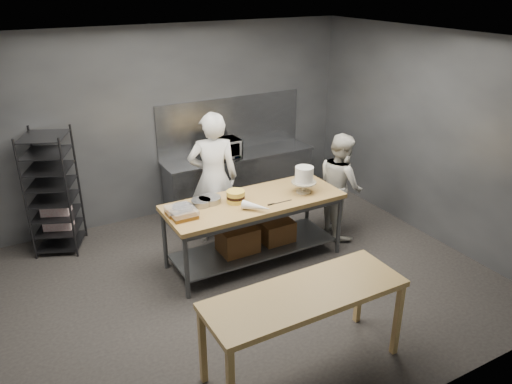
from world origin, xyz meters
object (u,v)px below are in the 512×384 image
microwave (223,149)px  layer_cake (236,197)px  speed_rack (53,193)px  chef_right (340,185)px  work_table (254,223)px  frosted_cake_stand (304,177)px  chef_behind (213,178)px  near_counter (305,299)px

microwave → layer_cake: microwave is taller
speed_rack → chef_right: bearing=-22.6°
work_table → layer_cake: size_ratio=9.98×
microwave → frosted_cake_stand: frosted_cake_stand is taller
chef_behind → frosted_cake_stand: 1.33m
work_table → chef_right: bearing=3.5°
frosted_cake_stand → layer_cake: 0.98m
frosted_cake_stand → layer_cake: (-0.96, 0.16, -0.15)m
near_counter → microwave: bearing=75.9°
work_table → frosted_cake_stand: frosted_cake_stand is taller
work_table → chef_right: chef_right is taller
chef_right → microwave: 2.02m
work_table → layer_cake: (-0.25, 0.04, 0.43)m
speed_rack → layer_cake: 2.61m
chef_right → frosted_cake_stand: (-0.80, -0.21, 0.36)m
near_counter → frosted_cake_stand: (1.28, 1.93, 0.34)m
near_counter → layer_cake: (0.32, 2.09, 0.19)m
near_counter → frosted_cake_stand: 2.34m
speed_rack → near_counter: bearing=-65.2°
near_counter → speed_rack: size_ratio=1.14×
chef_behind → chef_right: chef_behind is taller
chef_behind → layer_cake: 0.77m
speed_rack → layer_cake: bearing=-38.7°
work_table → layer_cake: layer_cake is taller
near_counter → chef_right: (2.08, 2.14, -0.03)m
near_counter → chef_behind: 2.89m
microwave → layer_cake: (-0.63, -1.70, -0.05)m
work_table → speed_rack: (-2.28, 1.67, 0.28)m
work_table → microwave: size_ratio=4.43×
work_table → near_counter: 2.14m
chef_behind → frosted_cake_stand: (0.93, -0.93, 0.18)m
work_table → speed_rack: size_ratio=1.37×
frosted_cake_stand → layer_cake: size_ratio=1.53×
near_counter → speed_rack: 4.09m
microwave → speed_rack: bearing=-178.3°
chef_right → frosted_cake_stand: chef_right is taller
microwave → frosted_cake_stand: (0.32, -1.86, 0.10)m
microwave → near_counter: bearing=-104.1°
work_table → frosted_cake_stand: 0.92m
speed_rack → layer_cake: size_ratio=7.28×
near_counter → layer_cake: bearing=81.3°
speed_rack → microwave: speed_rack is taller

